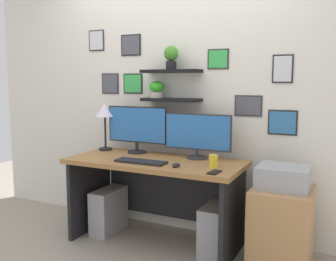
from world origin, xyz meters
The scene contains 14 objects.
ground_plane centered at (0.00, 0.00, 0.00)m, with size 8.00×8.00×0.00m, color gray.
back_wall_assembly centered at (0.00, 0.44, 1.35)m, with size 4.40×0.24×2.70m.
desk centered at (0.00, 0.05, 0.54)m, with size 1.52×0.68×0.75m.
monitor_left centered at (-0.30, 0.22, 0.99)m, with size 0.62×0.18×0.44m.
monitor_right centered at (0.30, 0.22, 0.96)m, with size 0.61×0.18×0.39m.
keyboard centered at (-0.05, -0.16, 0.76)m, with size 0.44×0.14×0.02m, color black.
computer_mouse centered at (0.28, -0.17, 0.77)m, with size 0.06×0.09×0.03m, color black.
desk_lamp centered at (-0.66, 0.20, 1.11)m, with size 0.18×0.18×0.46m.
cell_phone centered at (0.62, -0.23, 0.76)m, with size 0.07×0.14×0.01m, color black.
pen_cup centered at (0.55, -0.05, 0.80)m, with size 0.07×0.07×0.10m, color yellow.
drawer_cabinet centered at (1.07, 0.06, 0.31)m, with size 0.44×0.50×0.62m, color tan.
printer centered at (1.07, 0.06, 0.70)m, with size 0.38×0.34×0.17m, color #9E9EA3.
computer_tower_left centered at (-0.52, 0.03, 0.21)m, with size 0.18×0.40×0.41m, color #99999E.
computer_tower_right centered at (0.54, 0.03, 0.21)m, with size 0.18×0.40×0.41m, color #99999E.
Camera 1 is at (1.52, -2.85, 1.42)m, focal length 40.85 mm.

